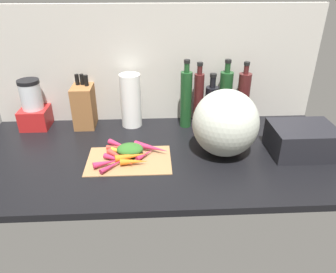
{
  "coord_description": "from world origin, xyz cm",
  "views": [
    {
      "loc": [
        -1.92,
        -125.74,
        75.35
      ],
      "look_at": [
        4.31,
        -3.9,
        10.16
      ],
      "focal_mm": 34.07,
      "sensor_mm": 36.0,
      "label": 1
    }
  ],
  "objects": [
    {
      "name": "ground_plane",
      "position": [
        0.0,
        0.0,
        -1.5
      ],
      "size": [
        170.0,
        80.0,
        3.0
      ],
      "primitive_type": "cube",
      "color": "black"
    },
    {
      "name": "wall_back",
      "position": [
        0.0,
        38.5,
        30.0
      ],
      "size": [
        170.0,
        3.0,
        60.0
      ],
      "primitive_type": "cube",
      "color": "#BCB7AD",
      "rests_on": "ground_plane"
    },
    {
      "name": "cutting_board",
      "position": [
        -12.95,
        -6.63,
        0.4
      ],
      "size": [
        36.64,
        23.49,
        0.8
      ],
      "primitive_type": "cube",
      "color": "#997047",
      "rests_on": "ground_plane"
    },
    {
      "name": "carrot_0",
      "position": [
        -17.57,
        2.29,
        1.81
      ],
      "size": [
        12.46,
        2.5,
        2.02
      ],
      "primitive_type": "cone",
      "rotation": [
        0.0,
        1.57,
        -0.04
      ],
      "color": "red",
      "rests_on": "cutting_board"
    },
    {
      "name": "carrot_1",
      "position": [
        -18.06,
        -8.24,
        2.01
      ],
      "size": [
        12.33,
        8.5,
        2.43
      ],
      "primitive_type": "cone",
      "rotation": [
        0.0,
        1.57,
        -0.52
      ],
      "color": "#B2264C",
      "rests_on": "cutting_board"
    },
    {
      "name": "carrot_2",
      "position": [
        -11.73,
        -6.89,
        2.46
      ],
      "size": [
        14.81,
        6.9,
        3.32
      ],
      "primitive_type": "cone",
      "rotation": [
        0.0,
        1.57,
        0.26
      ],
      "color": "orange",
      "rests_on": "cutting_board"
    },
    {
      "name": "carrot_3",
      "position": [
        -5.78,
        -4.56,
        1.86
      ],
      "size": [
        8.62,
        9.11,
        2.11
      ],
      "primitive_type": "cone",
      "rotation": [
        0.0,
        1.57,
        0.83
      ],
      "color": "#B2264C",
      "rests_on": "cutting_board"
    },
    {
      "name": "carrot_4",
      "position": [
        -19.24,
        -12.71,
        1.86
      ],
      "size": [
        10.69,
        10.82,
        2.13
      ],
      "primitive_type": "cone",
      "rotation": [
        0.0,
        1.57,
        0.79
      ],
      "color": "#B2264C",
      "rests_on": "cutting_board"
    },
    {
      "name": "carrot_5",
      "position": [
        -3.11,
        0.26,
        2.54
      ],
      "size": [
        16.45,
        10.43,
        3.48
      ],
      "primitive_type": "cone",
      "rotation": [
        0.0,
        1.57,
        -0.46
      ],
      "color": "#B2264C",
      "rests_on": "cutting_board"
    },
    {
      "name": "carrot_6",
      "position": [
        -16.41,
        -7.56,
        2.18
      ],
      "size": [
        13.42,
        13.75,
        2.77
      ],
      "primitive_type": "cone",
      "rotation": [
        0.0,
        1.57,
        -0.8
      ],
      "color": "red",
      "rests_on": "cutting_board"
    },
    {
      "name": "carrot_7",
      "position": [
        -10.42,
        -10.98,
        2.23
      ],
      "size": [
        11.94,
        3.08,
        2.86
      ],
      "primitive_type": "cone",
      "rotation": [
        0.0,
        1.57,
        0.02
      ],
      "color": "orange",
      "rests_on": "cutting_board"
    },
    {
      "name": "carrot_8",
      "position": [
        -22.14,
        -11.16,
        2.16
      ],
      "size": [
        11.48,
        6.61,
        2.72
      ],
      "primitive_type": "cone",
      "rotation": [
        0.0,
        1.57,
        0.37
      ],
      "color": "#B2264C",
      "rests_on": "cutting_board"
    },
    {
      "name": "carrot_9",
      "position": [
        -15.75,
        -2.06,
        2.07
      ],
      "size": [
        11.74,
        6.12,
        2.54
      ],
      "primitive_type": "cone",
      "rotation": [
        0.0,
        1.57,
        -0.33
      ],
      "color": "orange",
      "rests_on": "cutting_board"
    },
    {
      "name": "carrot_10",
      "position": [
        -16.59,
        2.76,
        2.15
      ],
      "size": [
        14.23,
        11.84,
        2.69
      ],
      "primitive_type": "cone",
      "rotation": [
        0.0,
        1.57,
        -0.66
      ],
      "color": "#B2264C",
      "rests_on": "cutting_board"
    },
    {
      "name": "carrot_greens_pile",
      "position": [
        -12.64,
        -2.44,
        3.31
      ],
      "size": [
        11.85,
        9.12,
        5.02
      ],
      "primitive_type": "ellipsoid",
      "color": "#2D6023",
      "rests_on": "cutting_board"
    },
    {
      "name": "winter_squash",
      "position": [
        29.58,
        -1.67,
        14.92
      ],
      "size": [
        29.06,
        28.79,
        29.85
      ],
      "primitive_type": "ellipsoid",
      "color": "#B2B7A8",
      "rests_on": "ground_plane"
    },
    {
      "name": "knife_block",
      "position": [
        -37.73,
        30.86,
        11.2
      ],
      "size": [
        10.43,
        15.89,
        27.37
      ],
      "color": "brown",
      "rests_on": "ground_plane"
    },
    {
      "name": "blender_appliance",
      "position": [
        -63.66,
        29.8,
        11.09
      ],
      "size": [
        14.05,
        14.05,
        25.79
      ],
      "color": "red",
      "rests_on": "ground_plane"
    },
    {
      "name": "paper_towel_roll",
      "position": [
        -13.32,
        29.5,
        13.95
      ],
      "size": [
        10.56,
        10.56,
        27.9
      ],
      "primitive_type": "cylinder",
      "color": "white",
      "rests_on": "ground_plane"
    },
    {
      "name": "bottle_0",
      "position": [
        15.15,
        27.09,
        15.48
      ],
      "size": [
        5.94,
        5.94,
        35.52
      ],
      "color": "#19421E",
      "rests_on": "ground_plane"
    },
    {
      "name": "bottle_1",
      "position": [
        22.16,
        30.81,
        14.49
      ],
      "size": [
        5.27,
        5.27,
        33.12
      ],
      "color": "#471919",
      "rests_on": "ground_plane"
    },
    {
      "name": "bottle_2",
      "position": [
        29.25,
        30.78,
        10.95
      ],
      "size": [
        6.86,
        6.86,
        27.25
      ],
      "color": "black",
      "rests_on": "ground_plane"
    },
    {
      "name": "bottle_3",
      "position": [
        36.47,
        31.46,
        14.55
      ],
      "size": [
        6.86,
        6.86,
        34.21
      ],
      "color": "#19421E",
      "rests_on": "ground_plane"
    },
    {
      "name": "bottle_4",
      "position": [
        45.38,
        28.76,
        14.41
      ],
      "size": [
        6.49,
        6.49,
        33.6
      ],
      "color": "#471919",
      "rests_on": "ground_plane"
    },
    {
      "name": "dish_rack",
      "position": [
        64.77,
        -3.23,
        6.45
      ],
      "size": [
        28.11,
        21.75,
        12.91
      ],
      "primitive_type": "cube",
      "color": "black",
      "rests_on": "ground_plane"
    }
  ]
}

